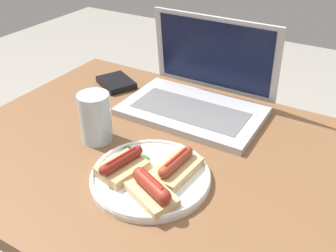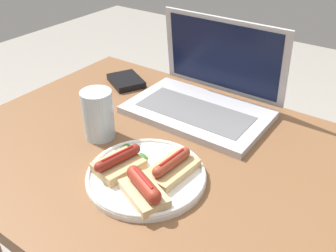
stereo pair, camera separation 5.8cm
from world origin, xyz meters
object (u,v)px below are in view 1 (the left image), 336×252
(drinking_glass, at_px, (95,118))
(laptop, at_px, (199,94))
(plate, at_px, (151,176))
(external_drive, at_px, (116,83))

(drinking_glass, bearing_deg, laptop, 61.32)
(plate, distance_m, external_drive, 0.44)
(laptop, relative_size, external_drive, 2.59)
(plate, height_order, external_drive, same)
(drinking_glass, height_order, external_drive, drinking_glass)
(laptop, relative_size, plate, 1.46)
(laptop, height_order, drinking_glass, laptop)
(drinking_glass, xyz_separation_m, external_drive, (-0.13, 0.25, -0.05))
(laptop, bearing_deg, external_drive, 179.85)
(drinking_glass, relative_size, external_drive, 0.86)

